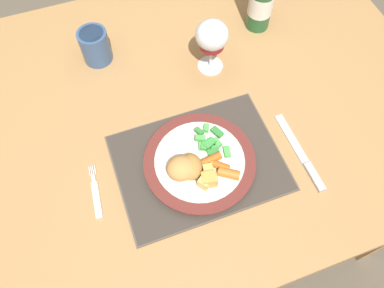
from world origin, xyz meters
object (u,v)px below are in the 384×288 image
fork (96,195)px  drinking_cup (95,46)px  dining_table (177,127)px  wine_glass (212,37)px  table_knife (303,158)px  dinner_plate (199,162)px

fork → drinking_cup: bearing=76.0°
dining_table → wine_glass: 0.25m
fork → drinking_cup: drinking_cup is taller
dining_table → fork: size_ratio=10.61×
table_knife → drinking_cup: size_ratio=2.32×
dining_table → drinking_cup: drinking_cup is taller
dining_table → drinking_cup: (-0.14, 0.21, 0.14)m
fork → dinner_plate: bearing=-1.9°
dining_table → drinking_cup: size_ratio=14.76×
dinner_plate → wine_glass: bearing=63.7°
table_knife → drinking_cup: (-0.36, 0.44, 0.04)m
table_knife → dinner_plate: bearing=164.1°
dinner_plate → drinking_cup: drinking_cup is taller
wine_glass → fork: bearing=-145.1°
wine_glass → drinking_cup: bearing=154.6°
dinner_plate → wine_glass: 0.30m
fork → dining_table: bearing=34.4°
dining_table → table_knife: bearing=-45.8°
dinner_plate → table_knife: (0.22, -0.06, -0.01)m
dinner_plate → fork: 0.23m
table_knife → wine_glass: bearing=107.0°
table_knife → wine_glass: 0.35m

